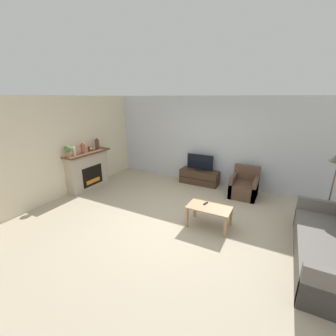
# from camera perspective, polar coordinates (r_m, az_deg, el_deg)

# --- Properties ---
(ground_plane) EXTENTS (24.00, 24.00, 0.00)m
(ground_plane) POSITION_cam_1_polar(r_m,az_deg,el_deg) (5.24, 2.42, -12.92)
(ground_plane) COLOR tan
(wall_back) EXTENTS (12.00, 0.06, 2.70)m
(wall_back) POSITION_cam_1_polar(r_m,az_deg,el_deg) (7.11, 11.74, 6.61)
(wall_back) COLOR silver
(wall_back) RESTS_ON ground
(wall_left) EXTENTS (0.06, 12.00, 2.70)m
(wall_left) POSITION_cam_1_polar(r_m,az_deg,el_deg) (6.83, -24.26, 4.98)
(wall_left) COLOR beige
(wall_left) RESTS_ON ground
(fireplace) EXTENTS (0.45, 1.48, 1.12)m
(fireplace) POSITION_cam_1_polar(r_m,az_deg,el_deg) (7.16, -19.61, -0.41)
(fireplace) COLOR #B7A893
(fireplace) RESTS_ON ground
(mantel_vase_left) EXTENTS (0.10, 0.10, 0.26)m
(mantel_vase_left) POSITION_cam_1_polar(r_m,az_deg,el_deg) (6.70, -22.85, 3.98)
(mantel_vase_left) COLOR beige
(mantel_vase_left) RESTS_ON fireplace
(mantel_vase_centre_left) EXTENTS (0.14, 0.14, 0.30)m
(mantel_vase_centre_left) POSITION_cam_1_polar(r_m,az_deg,el_deg) (6.91, -20.77, 4.75)
(mantel_vase_centre_left) COLOR #994C3D
(mantel_vase_centre_left) RESTS_ON fireplace
(mantel_vase_right) EXTENTS (0.12, 0.12, 0.34)m
(mantel_vase_right) POSITION_cam_1_polar(r_m,az_deg,el_deg) (7.28, -17.56, 5.85)
(mantel_vase_right) COLOR #512D23
(mantel_vase_right) RESTS_ON fireplace
(mantel_clock) EXTENTS (0.08, 0.11, 0.15)m
(mantel_clock) POSITION_cam_1_polar(r_m,az_deg,el_deg) (7.09, -19.17, 4.71)
(mantel_clock) COLOR brown
(mantel_clock) RESTS_ON fireplace
(potted_plant) EXTENTS (0.19, 0.19, 0.31)m
(potted_plant) POSITION_cam_1_polar(r_m,az_deg,el_deg) (6.58, -24.12, 4.08)
(potted_plant) COLOR #936B4C
(potted_plant) RESTS_ON fireplace
(tv_stand) EXTENTS (1.22, 0.45, 0.45)m
(tv_stand) POSITION_cam_1_polar(r_m,az_deg,el_deg) (7.23, 7.95, -2.26)
(tv_stand) COLOR #422D1E
(tv_stand) RESTS_ON ground
(tv) EXTENTS (0.84, 0.18, 0.51)m
(tv) POSITION_cam_1_polar(r_m,az_deg,el_deg) (7.09, 8.10, 1.24)
(tv) COLOR black
(tv) RESTS_ON tv_stand
(armchair) EXTENTS (0.70, 0.76, 0.83)m
(armchair) POSITION_cam_1_polar(r_m,az_deg,el_deg) (6.62, 18.76, -4.51)
(armchair) COLOR brown
(armchair) RESTS_ON ground
(coffee_table) EXTENTS (0.90, 0.56, 0.47)m
(coffee_table) POSITION_cam_1_polar(r_m,az_deg,el_deg) (4.89, 10.49, -10.27)
(coffee_table) COLOR #A37F56
(coffee_table) RESTS_ON ground
(remote) EXTENTS (0.07, 0.15, 0.02)m
(remote) POSITION_cam_1_polar(r_m,az_deg,el_deg) (4.96, 9.56, -8.83)
(remote) COLOR black
(remote) RESTS_ON coffee_table
(couch) EXTENTS (0.93, 2.35, 0.89)m
(couch) POSITION_cam_1_polar(r_m,az_deg,el_deg) (4.71, 36.30, -16.47)
(couch) COLOR #66605B
(couch) RESTS_ON ground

